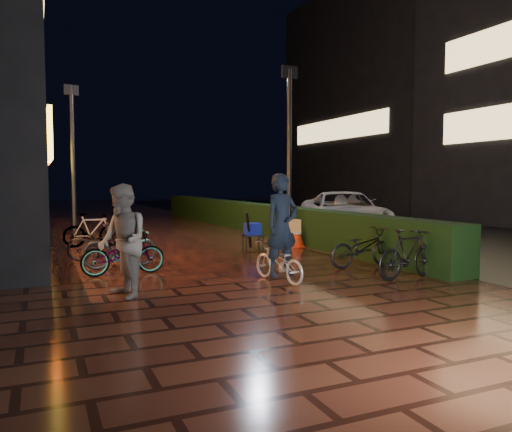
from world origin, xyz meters
name	(u,v)px	position (x,y,z in m)	size (l,w,h in m)	color
ground	(252,275)	(0.00, 0.00, 0.00)	(80.00, 80.00, 0.00)	#381911
asphalt_road	(430,231)	(9.00, 5.00, 0.00)	(11.00, 60.00, 0.01)	black
hedge	(248,217)	(3.30, 8.00, 0.50)	(0.70, 20.00, 1.00)	black
bystander_person	(123,241)	(-2.51, -0.89, 0.87)	(0.85, 0.66, 1.74)	#5F5E61
van	(343,213)	(5.49, 5.20, 0.72)	(2.37, 5.14, 1.43)	#B2B1B6
far_buildings	(495,86)	(17.23, 9.61, 6.47)	(9.08, 31.00, 14.00)	black
lamp_post_hedge	(289,148)	(2.64, 3.56, 2.68)	(0.46, 0.13, 4.87)	black
lamp_post_sf	(73,153)	(-2.57, 8.94, 2.70)	(0.47, 0.17, 4.91)	black
cyclist	(280,242)	(0.21, -0.78, 0.71)	(0.75, 1.40, 1.91)	silver
traffic_barrier	(288,233)	(2.77, 3.88, 0.32)	(0.45, 1.58, 0.64)	#F4300C
cart_assembly	(252,230)	(1.34, 3.09, 0.52)	(0.61, 0.56, 1.01)	black
parked_bikes_storefront	(109,242)	(-2.26, 2.78, 0.43)	(1.77, 4.99, 0.91)	black
parked_bikes_hedge	(382,250)	(2.45, -0.73, 0.43)	(1.61, 1.97, 0.91)	black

